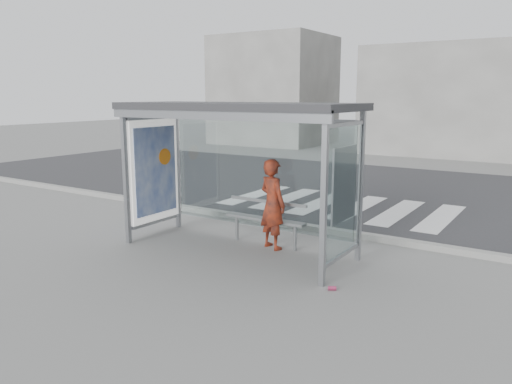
{
  "coord_description": "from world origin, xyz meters",
  "views": [
    {
      "loc": [
        4.93,
        -7.02,
        2.74
      ],
      "look_at": [
        0.28,
        0.2,
        1.07
      ],
      "focal_mm": 35.0,
      "sensor_mm": 36.0,
      "label": 1
    }
  ],
  "objects_px": {
    "soda_can": "(332,288)",
    "person": "(272,204)",
    "bus_shelter": "(221,139)",
    "bench": "(265,219)"
  },
  "relations": [
    {
      "from": "person",
      "to": "bench",
      "type": "bearing_deg",
      "value": -3.2
    },
    {
      "from": "bus_shelter",
      "to": "person",
      "type": "relative_size",
      "value": 2.59
    },
    {
      "from": "bus_shelter",
      "to": "person",
      "type": "distance_m",
      "value": 1.48
    },
    {
      "from": "bus_shelter",
      "to": "bench",
      "type": "xyz_separation_m",
      "value": [
        0.61,
        0.52,
        -1.48
      ]
    },
    {
      "from": "bus_shelter",
      "to": "bench",
      "type": "height_order",
      "value": "bus_shelter"
    },
    {
      "from": "soda_can",
      "to": "person",
      "type": "bearing_deg",
      "value": 144.17
    },
    {
      "from": "person",
      "to": "soda_can",
      "type": "xyz_separation_m",
      "value": [
        1.76,
        -1.27,
        -0.79
      ]
    },
    {
      "from": "person",
      "to": "bench",
      "type": "distance_m",
      "value": 0.39
    },
    {
      "from": "bench",
      "to": "person",
      "type": "bearing_deg",
      "value": -23.28
    },
    {
      "from": "person",
      "to": "soda_can",
      "type": "distance_m",
      "value": 2.31
    }
  ]
}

